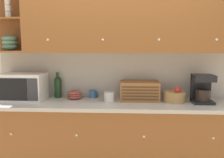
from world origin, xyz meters
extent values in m
cube|color=silver|center=(0.00, 0.03, 1.30)|extent=(5.22, 0.06, 2.60)
cube|color=brown|center=(0.00, -0.29, 0.45)|extent=(2.82, 0.58, 0.91)
cube|color=#B7B2A8|center=(0.00, -0.31, 0.93)|extent=(2.84, 0.61, 0.04)
sphere|color=white|center=(-1.06, -0.59, 0.65)|extent=(0.03, 0.03, 0.03)
sphere|color=white|center=(-0.35, -0.59, 0.65)|extent=(0.03, 0.03, 0.03)
sphere|color=white|center=(0.35, -0.59, 0.65)|extent=(0.03, 0.03, 0.03)
sphere|color=white|center=(1.06, -0.59, 0.65)|extent=(0.03, 0.03, 0.03)
cube|color=#B7B2A8|center=(0.00, -0.01, 1.23)|extent=(2.82, 0.01, 0.56)
cube|color=brown|center=(0.21, -0.18, 1.90)|extent=(2.40, 0.36, 0.79)
cube|color=brown|center=(-1.20, -0.01, 1.90)|extent=(0.42, 0.02, 0.79)
cube|color=brown|center=(-1.20, -0.18, 1.52)|extent=(0.42, 0.36, 0.02)
cube|color=brown|center=(-1.20, -0.18, 1.89)|extent=(0.42, 0.36, 0.02)
sphere|color=white|center=(-0.69, -0.37, 1.65)|extent=(0.03, 0.03, 0.03)
sphere|color=white|center=(-0.09, -0.37, 1.65)|extent=(0.03, 0.03, 0.03)
sphere|color=white|center=(0.51, -0.37, 1.65)|extent=(0.03, 0.03, 0.03)
sphere|color=white|center=(1.11, -0.37, 1.65)|extent=(0.03, 0.03, 0.03)
ellipsoid|color=slate|center=(-1.20, -0.18, 1.57)|extent=(0.18, 0.18, 0.08)
ellipsoid|color=slate|center=(-1.20, -0.18, 1.62)|extent=(0.18, 0.18, 0.08)
ellipsoid|color=slate|center=(-1.20, -0.18, 1.67)|extent=(0.18, 0.18, 0.08)
cylinder|color=silver|center=(-1.20, -0.18, 1.93)|extent=(0.07, 0.07, 0.08)
cylinder|color=silver|center=(-1.20, -0.18, 2.01)|extent=(0.07, 0.07, 0.08)
cylinder|color=silver|center=(-1.20, -0.18, 2.09)|extent=(0.07, 0.07, 0.08)
cube|color=silver|center=(-1.06, -0.23, 1.10)|extent=(0.52, 0.36, 0.31)
cube|color=black|center=(-1.11, -0.41, 1.10)|extent=(0.36, 0.01, 0.25)
cube|color=#2D2D33|center=(-0.87, -0.41, 1.10)|extent=(0.11, 0.01, 0.25)
cylinder|color=#19381E|center=(-0.68, -0.08, 1.05)|extent=(0.09, 0.09, 0.21)
sphere|color=#19381E|center=(-0.68, -0.08, 1.16)|extent=(0.09, 0.09, 0.09)
cylinder|color=#19381E|center=(-0.68, -0.08, 1.22)|extent=(0.03, 0.03, 0.07)
ellipsoid|color=#9E473D|center=(-0.46, -0.14, 0.97)|extent=(0.19, 0.19, 0.04)
ellipsoid|color=#9E473D|center=(-0.46, -0.14, 0.99)|extent=(0.17, 0.17, 0.05)
ellipsoid|color=#9E473D|center=(-0.46, -0.14, 1.02)|extent=(0.16, 0.16, 0.04)
cylinder|color=#38669E|center=(-0.25, -0.07, 0.99)|extent=(0.09, 0.09, 0.09)
torus|color=#38669E|center=(-0.19, -0.07, 0.99)|extent=(0.01, 0.06, 0.06)
cylinder|color=silver|center=(-0.03, -0.29, 1.00)|extent=(0.11, 0.11, 0.11)
cylinder|color=gray|center=(-0.03, -0.29, 1.07)|extent=(0.12, 0.12, 0.01)
cube|color=#996033|center=(0.32, -0.17, 1.06)|extent=(0.45, 0.29, 0.22)
cube|color=#54351C|center=(0.32, -0.32, 0.99)|extent=(0.41, 0.01, 0.02)
cube|color=#54351C|center=(0.32, -0.32, 1.02)|extent=(0.41, 0.01, 0.02)
cube|color=#54351C|center=(0.32, -0.32, 1.06)|extent=(0.41, 0.01, 0.02)
cube|color=#54351C|center=(0.32, -0.32, 1.09)|extent=(0.41, 0.01, 0.02)
cube|color=#54351C|center=(0.32, -0.32, 1.13)|extent=(0.41, 0.01, 0.02)
cylinder|color=#A87F4C|center=(0.72, -0.24, 1.01)|extent=(0.25, 0.25, 0.12)
sphere|color=red|center=(0.75, -0.26, 1.09)|extent=(0.08, 0.08, 0.08)
cube|color=black|center=(1.02, -0.28, 0.96)|extent=(0.23, 0.22, 0.03)
cylinder|color=black|center=(1.02, -0.30, 1.04)|extent=(0.17, 0.17, 0.13)
cube|color=black|center=(1.02, -0.20, 1.11)|extent=(0.23, 0.05, 0.32)
cube|color=black|center=(1.02, -0.28, 1.23)|extent=(0.23, 0.22, 0.07)
camera|label=1|loc=(0.15, -3.07, 1.61)|focal=40.00mm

